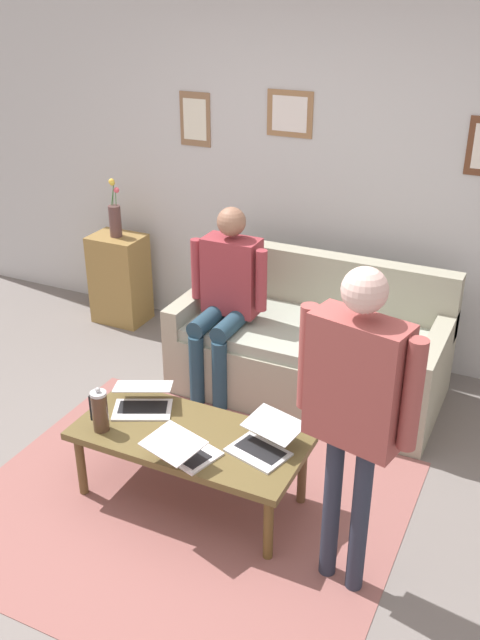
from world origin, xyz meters
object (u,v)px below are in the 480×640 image
object	(u,v)px
coffee_table	(190,441)
laptop_right	(264,442)
french_press	(100,411)
couch	(311,349)
laptop_center	(183,450)
side_shelf	(120,279)
person_seated	(226,291)
person_standing	(356,397)
laptop_left	(143,401)
flower_vase	(115,217)

from	to	relation	value
coffee_table	laptop_right	world-z (taller)	laptop_right
french_press	couch	bearing A→B (deg)	-112.40
laptop_center	coffee_table	bearing A→B (deg)	-69.00
laptop_right	side_shelf	size ratio (longest dim) A/B	0.53
couch	person_seated	bearing A→B (deg)	23.03
couch	person_standing	world-z (taller)	person_standing
laptop_right	laptop_left	bearing A→B (deg)	-4.31
couch	laptop_center	size ratio (longest dim) A/B	4.52
laptop_center	person_seated	xyz separation A→B (m)	(0.42, -1.32, 0.26)
side_shelf	flower_vase	world-z (taller)	flower_vase
flower_vase	person_seated	size ratio (longest dim) A/B	0.36
laptop_center	side_shelf	world-z (taller)	side_shelf
flower_vase	person_seated	distance (m)	1.40
french_press	person_standing	world-z (taller)	person_standing
french_press	side_shelf	world-z (taller)	side_shelf
laptop_left	french_press	xyz separation A→B (m)	(0.09, 0.27, 0.08)
couch	laptop_right	world-z (taller)	couch
laptop_right	person_standing	xyz separation A→B (m)	(-0.52, 0.26, 0.57)
side_shelf	laptop_right	bearing A→B (deg)	140.61
french_press	person_seated	world-z (taller)	person_seated
french_press	person_seated	distance (m)	1.32
french_press	person_standing	distance (m)	1.46
couch	laptop_left	world-z (taller)	couch
coffee_table	french_press	size ratio (longest dim) A/B	4.74
couch	laptop_left	xyz separation A→B (m)	(0.54, 1.26, 0.16)
couch	laptop_center	xyz separation A→B (m)	(0.12, 1.55, 0.16)
laptop_center	person_standing	xyz separation A→B (m)	(-0.86, 0.02, 0.56)
laptop_center	person_seated	distance (m)	1.41
couch	french_press	size ratio (longest dim) A/B	6.79
laptop_center	flower_vase	xyz separation A→B (m)	(1.69, -1.90, 0.42)
laptop_left	flower_vase	size ratio (longest dim) A/B	0.90
side_shelf	person_standing	bearing A→B (deg)	143.01
laptop_left	person_standing	size ratio (longest dim) A/B	0.26
coffee_table	person_standing	world-z (taller)	person_standing
french_press	person_seated	bearing A→B (deg)	-94.27
coffee_table	french_press	bearing A→B (deg)	20.31
coffee_table	side_shelf	xyz separation A→B (m)	(1.61, -1.71, -0.01)
laptop_center	person_seated	world-z (taller)	person_seated
couch	person_standing	xyz separation A→B (m)	(-0.74, 1.57, 0.73)
laptop_right	person_seated	distance (m)	1.35
french_press	flower_vase	size ratio (longest dim) A/B	0.57
couch	coffee_table	bearing A→B (deg)	82.25
laptop_right	french_press	size ratio (longest dim) A/B	1.50
french_press	flower_vase	bearing A→B (deg)	-58.06
laptop_left	laptop_center	bearing A→B (deg)	145.68
couch	laptop_right	distance (m)	1.34
couch	coffee_table	xyz separation A→B (m)	(0.19, 1.36, 0.07)
laptop_left	side_shelf	distance (m)	2.04
couch	french_press	world-z (taller)	couch
side_shelf	laptop_left	bearing A→B (deg)	128.10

